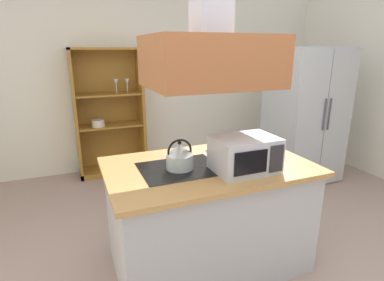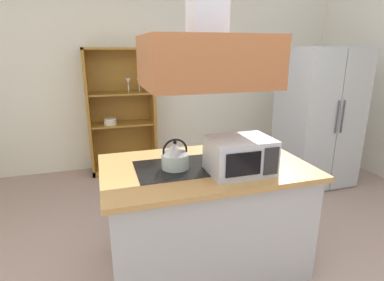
{
  "view_description": "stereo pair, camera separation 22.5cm",
  "coord_description": "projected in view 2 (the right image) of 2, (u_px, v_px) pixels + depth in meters",
  "views": [
    {
      "loc": [
        -1.08,
        -1.7,
        1.78
      ],
      "look_at": [
        -0.11,
        0.72,
        1.0
      ],
      "focal_mm": 28.98,
      "sensor_mm": 36.0,
      "label": 1
    },
    {
      "loc": [
        -0.87,
        -1.78,
        1.78
      ],
      "look_at": [
        -0.11,
        0.72,
        1.0
      ],
      "focal_mm": 28.98,
      "sensor_mm": 36.0,
      "label": 2
    }
  ],
  "objects": [
    {
      "name": "cutting_board",
      "position": [
        228.0,
        153.0,
        2.69
      ],
      "size": [
        0.35,
        0.26,
        0.02
      ],
      "primitive_type": "cube",
      "rotation": [
        0.0,
        0.0,
        -0.05
      ],
      "color": "white",
      "rests_on": "kitchen_island"
    },
    {
      "name": "kitchen_island",
      "position": [
        204.0,
        215.0,
        2.56
      ],
      "size": [
        1.6,
        1.0,
        0.9
      ],
      "color": "#ADB0B0",
      "rests_on": "ground"
    },
    {
      "name": "refrigerator",
      "position": [
        318.0,
        118.0,
        4.09
      ],
      "size": [
        0.9,
        0.77,
        1.8
      ],
      "color": "#B3BBC5",
      "rests_on": "ground"
    },
    {
      "name": "kettle",
      "position": [
        175.0,
        156.0,
        2.34
      ],
      "size": [
        0.21,
        0.21,
        0.23
      ],
      "color": "#B0BFB8",
      "rests_on": "kitchen_island"
    },
    {
      "name": "dish_cabinet",
      "position": [
        122.0,
        118.0,
        4.55
      ],
      "size": [
        0.95,
        0.4,
        1.79
      ],
      "color": "olive",
      "rests_on": "ground"
    },
    {
      "name": "wall_back",
      "position": [
        155.0,
        77.0,
        4.75
      ],
      "size": [
        6.0,
        0.12,
        2.7
      ],
      "primitive_type": "cube",
      "color": "silver",
      "rests_on": "ground"
    },
    {
      "name": "microwave",
      "position": [
        240.0,
        155.0,
        2.26
      ],
      "size": [
        0.46,
        0.35,
        0.26
      ],
      "color": "#B7BABF",
      "rests_on": "kitchen_island"
    },
    {
      "name": "range_hood",
      "position": [
        207.0,
        46.0,
        2.18
      ],
      "size": [
        0.9,
        0.7,
        1.19
      ],
      "color": "#A25C33"
    }
  ]
}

